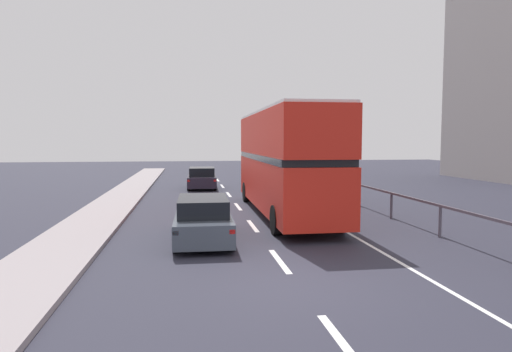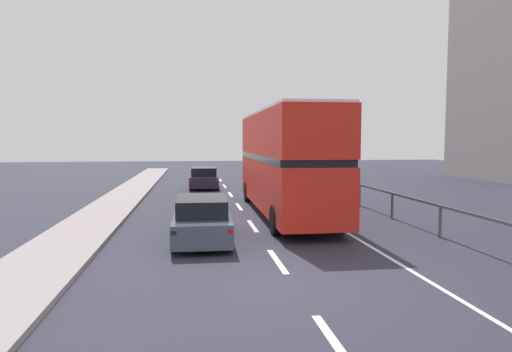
# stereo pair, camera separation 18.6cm
# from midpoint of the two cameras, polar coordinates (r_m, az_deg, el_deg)

# --- Properties ---
(ground_plane) EXTENTS (75.28, 120.00, 0.10)m
(ground_plane) POSITION_cam_midpoint_polar(r_m,az_deg,el_deg) (10.23, 4.55, -13.63)
(ground_plane) COLOR #292936
(near_sidewalk_kerb) EXTENTS (2.23, 80.00, 0.14)m
(near_sidewalk_kerb) POSITION_cam_midpoint_polar(r_m,az_deg,el_deg) (10.60, -29.39, -12.88)
(near_sidewalk_kerb) COLOR gray
(near_sidewalk_kerb) RESTS_ON ground
(lane_paint_markings) EXTENTS (3.18, 46.00, 0.01)m
(lane_paint_markings) POSITION_cam_midpoint_polar(r_m,az_deg,el_deg) (18.30, 4.49, -5.34)
(lane_paint_markings) COLOR silver
(lane_paint_markings) RESTS_ON ground
(bridge_side_railing) EXTENTS (0.10, 42.00, 1.08)m
(bridge_side_railing) POSITION_cam_midpoint_polar(r_m,az_deg,el_deg) (20.23, 14.58, -2.03)
(bridge_side_railing) COLOR #4F4955
(bridge_side_railing) RESTS_ON ground
(double_decker_bus_red) EXTENTS (2.55, 11.25, 4.38)m
(double_decker_bus_red) POSITION_cam_midpoint_polar(r_m,az_deg,el_deg) (18.85, 3.32, 2.11)
(double_decker_bus_red) COLOR red
(double_decker_bus_red) RESTS_ON ground
(hatchback_car_near) EXTENTS (1.81, 4.46, 1.39)m
(hatchback_car_near) POSITION_cam_midpoint_polar(r_m,az_deg,el_deg) (14.17, -7.18, -5.54)
(hatchback_car_near) COLOR #3F4753
(hatchback_car_near) RESTS_ON ground
(sedan_car_ahead) EXTENTS (1.96, 4.08, 1.40)m
(sedan_car_ahead) POSITION_cam_midpoint_polar(r_m,az_deg,el_deg) (29.48, -7.12, -0.30)
(sedan_car_ahead) COLOR #251F2D
(sedan_car_ahead) RESTS_ON ground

